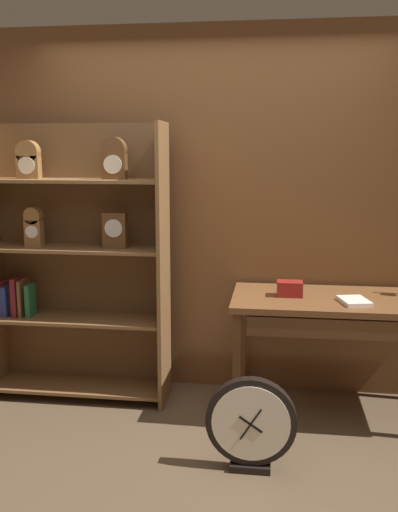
{
  "coord_description": "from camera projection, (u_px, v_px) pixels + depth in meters",
  "views": [
    {
      "loc": [
        0.41,
        -2.7,
        1.75
      ],
      "look_at": [
        -0.04,
        0.64,
        1.12
      ],
      "focal_mm": 39.9,
      "sensor_mm": 36.0,
      "label": 1
    }
  ],
  "objects": [
    {
      "name": "ground_plane",
      "position": [
        190.0,
        486.0,
        3.0
      ],
      "size": [
        10.0,
        10.0,
        0.0
      ],
      "primitive_type": "plane",
      "color": "brown"
    },
    {
      "name": "back_wood_panel",
      "position": [
        218.0,
        213.0,
        4.08
      ],
      "size": [
        4.8,
        0.05,
        2.6
      ],
      "primitive_type": "cube",
      "color": "brown",
      "rests_on": "ground"
    },
    {
      "name": "bookshelf",
      "position": [
        74.0,
        264.0,
        3.97
      ],
      "size": [
        1.27,
        0.36,
        1.93
      ],
      "color": "brown",
      "rests_on": "ground"
    },
    {
      "name": "workbench",
      "position": [
        346.0,
        312.0,
        3.66
      ],
      "size": [
        1.46,
        0.69,
        0.81
      ],
      "color": "brown",
      "rests_on": "ground"
    },
    {
      "name": "toolbox_small",
      "position": [
        290.0,
        289.0,
        3.71
      ],
      "size": [
        0.17,
        0.12,
        0.1
      ],
      "primitive_type": "cube",
      "color": "maroon",
      "rests_on": "workbench"
    },
    {
      "name": "open_repair_manual",
      "position": [
        354.0,
        301.0,
        3.54
      ],
      "size": [
        0.21,
        0.25,
        0.02
      ],
      "primitive_type": "cube",
      "rotation": [
        0.0,
        0.0,
        0.24
      ],
      "color": "silver",
      "rests_on": "workbench"
    },
    {
      "name": "round_clock_large",
      "position": [
        251.0,
        424.0,
        3.1
      ],
      "size": [
        0.5,
        0.11,
        0.54
      ],
      "color": "black",
      "rests_on": "ground"
    }
  ]
}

